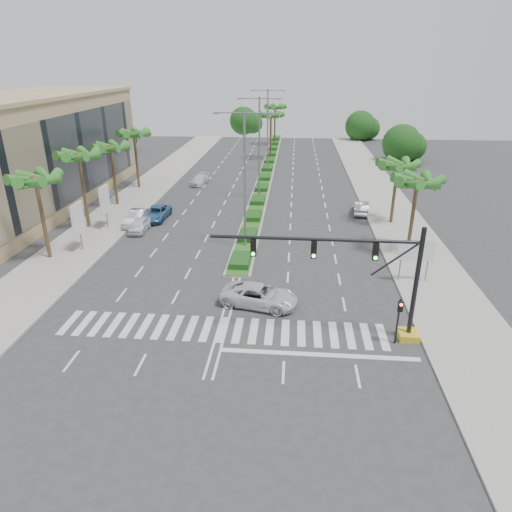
{
  "coord_description": "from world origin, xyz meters",
  "views": [
    {
      "loc": [
        4.23,
        -24.44,
        15.59
      ],
      "look_at": [
        1.73,
        5.02,
        3.0
      ],
      "focal_mm": 32.0,
      "sensor_mm": 36.0,
      "label": 1
    }
  ],
  "objects_px": {
    "car_parked_c": "(156,213)",
    "car_parked_b": "(137,218)",
    "car_right": "(361,207)",
    "car_crossing": "(259,296)",
    "car_parked_d": "(200,180)",
    "car_parked_a": "(139,225)"
  },
  "relations": [
    {
      "from": "car_parked_c",
      "to": "car_crossing",
      "type": "relative_size",
      "value": 0.93
    },
    {
      "from": "car_parked_c",
      "to": "car_crossing",
      "type": "xyz_separation_m",
      "value": [
        12.5,
        -17.83,
        0.05
      ]
    },
    {
      "from": "car_parked_a",
      "to": "car_parked_c",
      "type": "xyz_separation_m",
      "value": [
        0.59,
        3.81,
        0.04
      ]
    },
    {
      "from": "car_parked_a",
      "to": "car_parked_b",
      "type": "relative_size",
      "value": 0.81
    },
    {
      "from": "car_parked_c",
      "to": "car_right",
      "type": "relative_size",
      "value": 1.15
    },
    {
      "from": "car_parked_c",
      "to": "car_right",
      "type": "bearing_deg",
      "value": 12.01
    },
    {
      "from": "car_parked_c",
      "to": "car_right",
      "type": "height_order",
      "value": "car_right"
    },
    {
      "from": "car_parked_b",
      "to": "car_crossing",
      "type": "height_order",
      "value": "car_parked_b"
    },
    {
      "from": "car_parked_d",
      "to": "car_crossing",
      "type": "distance_m",
      "value": 35.11
    },
    {
      "from": "car_right",
      "to": "car_parked_d",
      "type": "bearing_deg",
      "value": -21.95
    },
    {
      "from": "car_parked_c",
      "to": "car_parked_d",
      "type": "height_order",
      "value": "car_parked_c"
    },
    {
      "from": "car_crossing",
      "to": "car_parked_d",
      "type": "bearing_deg",
      "value": 30.49
    },
    {
      "from": "car_parked_b",
      "to": "car_parked_c",
      "type": "distance_m",
      "value": 2.43
    },
    {
      "from": "car_parked_d",
      "to": "car_right",
      "type": "height_order",
      "value": "car_right"
    },
    {
      "from": "car_parked_b",
      "to": "car_parked_d",
      "type": "bearing_deg",
      "value": 83.34
    },
    {
      "from": "car_parked_b",
      "to": "car_crossing",
      "type": "bearing_deg",
      "value": -45.54
    },
    {
      "from": "car_parked_c",
      "to": "car_parked_d",
      "type": "xyz_separation_m",
      "value": [
        1.64,
        15.56,
        -0.05
      ]
    },
    {
      "from": "car_parked_d",
      "to": "car_right",
      "type": "distance_m",
      "value": 23.58
    },
    {
      "from": "car_crossing",
      "to": "car_parked_a",
      "type": "bearing_deg",
      "value": 55.52
    },
    {
      "from": "car_parked_a",
      "to": "car_crossing",
      "type": "distance_m",
      "value": 19.18
    },
    {
      "from": "car_right",
      "to": "car_crossing",
      "type": "bearing_deg",
      "value": 73.46
    },
    {
      "from": "car_parked_c",
      "to": "car_parked_b",
      "type": "bearing_deg",
      "value": -123.59
    }
  ]
}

